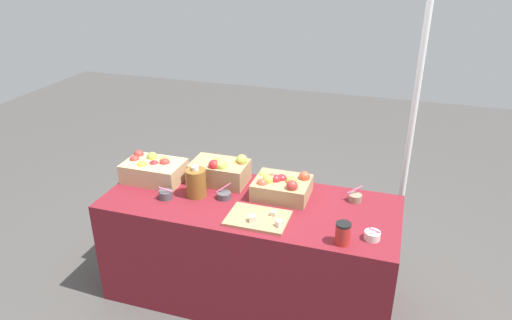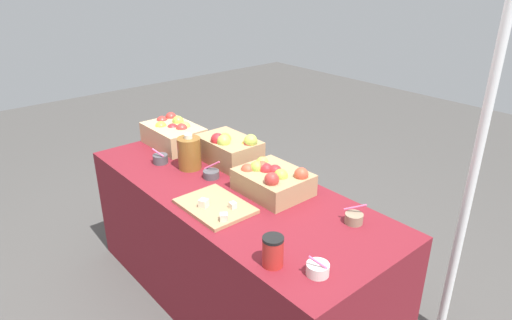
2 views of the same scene
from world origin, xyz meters
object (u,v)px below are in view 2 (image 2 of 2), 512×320
coffee_cup (273,251)px  sample_bowl_mid (318,269)px  apple_crate_middle (230,149)px  apple_crate_left (173,134)px  sample_bowl_far (211,174)px  cutting_board_front (215,206)px  cider_jug (189,153)px  tent_pole (478,154)px  sample_bowl_extra (160,159)px  sample_bowl_near (354,218)px  apple_crate_right (272,180)px

coffee_cup → sample_bowl_mid: bearing=30.7°
apple_crate_middle → sample_bowl_mid: apple_crate_middle is taller
apple_crate_left → apple_crate_middle: size_ratio=1.06×
sample_bowl_mid → sample_bowl_far: sample_bowl_far is taller
cutting_board_front → cider_jug: size_ratio=1.74×
coffee_cup → tent_pole: (0.30, 0.98, 0.25)m
cutting_board_front → tent_pole: tent_pole is taller
sample_bowl_far → sample_bowl_extra: 0.38m
sample_bowl_near → sample_bowl_far: sample_bowl_far is taller
sample_bowl_far → cider_jug: (-0.19, -0.02, 0.07)m
sample_bowl_near → sample_bowl_mid: bearing=-70.3°
apple_crate_left → tent_pole: bearing=19.8°
tent_pole → cutting_board_front: bearing=-132.7°
sample_bowl_extra → cider_jug: size_ratio=0.46×
sample_bowl_far → apple_crate_right: bearing=22.7°
sample_bowl_mid → sample_bowl_far: bearing=169.4°
cutting_board_front → sample_bowl_near: bearing=37.8°
sample_bowl_extra → coffee_cup: coffee_cup is taller
apple_crate_right → sample_bowl_far: (-0.35, -0.14, -0.05)m
apple_crate_right → coffee_cup: (0.46, -0.42, -0.01)m
sample_bowl_mid → sample_bowl_far: 0.98m
apple_crate_right → cutting_board_front: (-0.05, -0.33, -0.06)m
sample_bowl_mid → cider_jug: 1.16m
sample_bowl_near → cider_jug: 1.04m
sample_bowl_far → cider_jug: size_ratio=0.48×
cider_jug → tent_pole: tent_pole is taller
tent_pole → sample_bowl_near: bearing=-121.5°
sample_bowl_near → coffee_cup: bearing=-91.1°
sample_bowl_near → cider_jug: (-1.01, -0.24, 0.07)m
cutting_board_front → coffee_cup: size_ratio=2.84×
apple_crate_right → sample_bowl_mid: bearing=-27.8°
sample_bowl_mid → apple_crate_middle: bearing=159.8°
sample_bowl_far → coffee_cup: 0.85m
cutting_board_front → sample_bowl_extra: sample_bowl_extra is taller
apple_crate_right → cutting_board_front: apple_crate_right is taller
sample_bowl_extra → cider_jug: (0.17, 0.10, 0.07)m
apple_crate_left → apple_crate_right: 0.91m
apple_crate_left → apple_crate_right: bearing=2.9°
apple_crate_middle → tent_pole: 1.33m
sample_bowl_extra → sample_bowl_mid: bearing=-2.8°
apple_crate_left → apple_crate_middle: apple_crate_middle is taller
cider_jug → sample_bowl_mid: bearing=-8.0°
apple_crate_right → sample_bowl_far: 0.38m
apple_crate_left → sample_bowl_extra: 0.30m
sample_bowl_mid → apple_crate_left: bearing=169.6°
sample_bowl_near → sample_bowl_mid: size_ratio=1.06×
apple_crate_middle → sample_bowl_mid: (1.06, -0.39, -0.06)m
sample_bowl_near → cider_jug: size_ratio=0.47×
apple_crate_left → cutting_board_front: (0.86, -0.28, -0.07)m
apple_crate_middle → sample_bowl_far: (0.10, -0.21, -0.06)m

